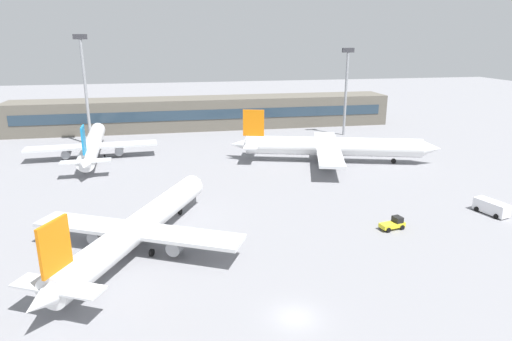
# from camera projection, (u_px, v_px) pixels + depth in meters

# --- Properties ---
(ground_plane) EXTENTS (400.00, 400.00, 0.00)m
(ground_plane) POSITION_uv_depth(u_px,v_px,m) (234.00, 188.00, 81.26)
(ground_plane) COLOR gray
(terminal_building) EXTENTS (110.65, 12.13, 9.00)m
(terminal_building) POSITION_uv_depth(u_px,v_px,m) (205.00, 113.00, 133.52)
(terminal_building) COLOR #5B564C
(terminal_building) RESTS_ON ground_plane
(airplane_near) EXTENTS (26.69, 36.87, 9.87)m
(airplane_near) POSITION_uv_depth(u_px,v_px,m) (141.00, 225.00, 57.63)
(airplane_near) COLOR white
(airplane_near) RESTS_ON ground_plane
(airplane_mid) EXTENTS (44.21, 31.47, 11.18)m
(airplane_mid) POSITION_uv_depth(u_px,v_px,m) (334.00, 147.00, 97.04)
(airplane_mid) COLOR white
(airplane_mid) RESTS_ON ground_plane
(airplane_far) EXTENTS (28.34, 40.61, 10.03)m
(airplane_far) POSITION_uv_depth(u_px,v_px,m) (93.00, 144.00, 101.09)
(airplane_far) COLOR silver
(airplane_far) RESTS_ON ground_plane
(baggage_tug_yellow) EXTENTS (3.83, 2.39, 1.75)m
(baggage_tug_yellow) POSITION_uv_depth(u_px,v_px,m) (393.00, 224.00, 63.60)
(baggage_tug_yellow) COLOR yellow
(baggage_tug_yellow) RESTS_ON ground_plane
(service_van_white) EXTENTS (3.31, 5.54, 2.08)m
(service_van_white) POSITION_uv_depth(u_px,v_px,m) (491.00, 207.00, 68.91)
(service_van_white) COLOR white
(service_van_white) RESTS_ON ground_plane
(floodlight_tower_west) EXTENTS (3.20, 0.80, 26.86)m
(floodlight_tower_west) POSITION_uv_depth(u_px,v_px,m) (85.00, 83.00, 109.01)
(floodlight_tower_west) COLOR gray
(floodlight_tower_west) RESTS_ON ground_plane
(floodlight_tower_east) EXTENTS (3.20, 0.80, 23.45)m
(floodlight_tower_east) POSITION_uv_depth(u_px,v_px,m) (346.00, 85.00, 121.14)
(floodlight_tower_east) COLOR gray
(floodlight_tower_east) RESTS_ON ground_plane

